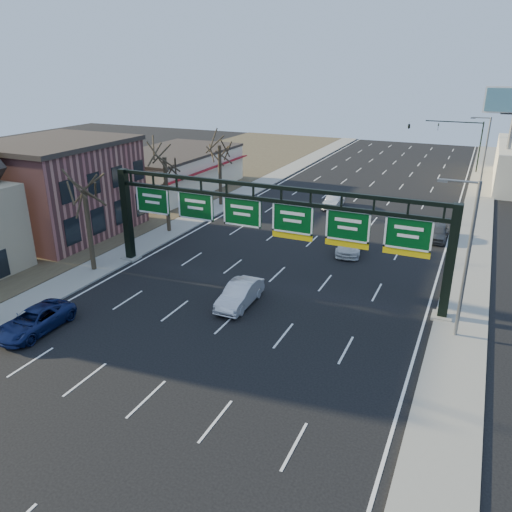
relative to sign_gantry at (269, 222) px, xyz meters
The scene contains 19 objects.
ground 9.24m from the sign_gantry, 91.15° to the right, with size 160.00×160.00×0.00m, color black.
sidewalk_left 18.24m from the sign_gantry, 137.20° to the left, with size 3.00×120.00×0.12m, color gray.
sidewalk_right 18.02m from the sign_gantry, 43.51° to the left, with size 3.00×120.00×0.12m, color gray.
dirt_strip_left 28.25m from the sign_gantry, 154.50° to the left, with size 21.00×120.00×0.06m, color #473D2B.
lane_markings 12.86m from the sign_gantry, 90.76° to the left, with size 21.60×120.00×0.01m, color white.
sign_gantry is the anchor object (origin of this frame).
brick_block 21.87m from the sign_gantry, behind, with size 10.40×12.40×8.30m.
cream_strip 30.24m from the sign_gantry, 135.86° to the left, with size 10.90×18.40×4.70m.
tree_gantry 13.53m from the sign_gantry, 166.97° to the right, with size 3.60×3.60×8.48m.
tree_mid 15.08m from the sign_gantry, 151.63° to the left, with size 3.60×3.60×9.24m.
tree_far 21.57m from the sign_gantry, 127.32° to the left, with size 3.60×3.60×8.86m.
streetlight_near 12.48m from the sign_gantry, ahead, with size 2.15×0.22×9.00m.
streetlight_far 34.29m from the sign_gantry, 68.96° to the left, with size 2.15×0.22×9.00m.
traffic_signal_mast 47.33m from the sign_gantry, 83.29° to the left, with size 10.16×0.54×7.00m.
car_blue_suv 15.59m from the sign_gantry, 130.40° to the right, with size 2.25×4.87×1.35m, color #121E50.
car_silver_sedan 5.29m from the sign_gantry, 97.60° to the right, with size 1.59×4.56×1.50m, color silver.
car_white_wagon 10.27m from the sign_gantry, 68.63° to the left, with size 1.93×4.75×1.38m, color silver.
car_grey_far 18.28m from the sign_gantry, 56.91° to the left, with size 1.61×4.00×1.36m, color #3F4144.
car_silver_distant 21.69m from the sign_gantry, 94.09° to the left, with size 1.49×4.28×1.41m, color silver.
Camera 1 is at (12.61, -21.30, 14.63)m, focal length 35.00 mm.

